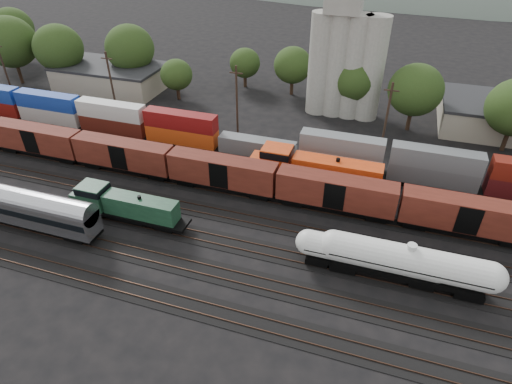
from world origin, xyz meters
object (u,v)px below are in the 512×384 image
(tank_car_a, at_px, (371,256))
(grain_silo, at_px, (346,54))
(orange_locomotive, at_px, (312,169))
(green_locomotive, at_px, (122,205))
(passenger_coach, at_px, (10,203))

(tank_car_a, bearing_deg, grain_silo, 103.27)
(tank_car_a, bearing_deg, orange_locomotive, 122.50)
(green_locomotive, relative_size, passenger_coach, 0.67)
(passenger_coach, distance_m, orange_locomotive, 38.55)
(green_locomotive, xyz_separation_m, grain_silo, (20.62, 41.00, 8.85))
(green_locomotive, bearing_deg, grain_silo, 63.30)
(green_locomotive, relative_size, orange_locomotive, 0.79)
(orange_locomotive, bearing_deg, tank_car_a, -57.50)
(green_locomotive, xyz_separation_m, passenger_coach, (-12.21, -5.00, 0.90))
(passenger_coach, distance_m, grain_silo, 57.07)
(green_locomotive, distance_m, passenger_coach, 13.23)
(orange_locomotive, relative_size, grain_silo, 0.69)
(grain_silo, bearing_deg, tank_car_a, -76.73)
(tank_car_a, relative_size, grain_silo, 0.56)
(tank_car_a, relative_size, orange_locomotive, 0.81)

